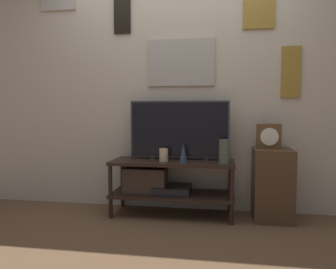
{
  "coord_description": "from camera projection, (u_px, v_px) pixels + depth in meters",
  "views": [
    {
      "loc": [
        0.48,
        -2.91,
        1.04
      ],
      "look_at": [
        -0.04,
        0.26,
        0.8
      ],
      "focal_mm": 35.0,
      "sensor_mm": 36.0,
      "label": 1
    }
  ],
  "objects": [
    {
      "name": "ground_plane",
      "position": [
        168.0,
        224.0,
        3.01
      ],
      "size": [
        12.0,
        12.0,
        0.0
      ],
      "primitive_type": "plane",
      "color": "brown"
    },
    {
      "name": "wall_back",
      "position": [
        176.0,
        80.0,
        3.44
      ],
      "size": [
        6.4,
        0.08,
        2.7
      ],
      "color": "beige",
      "rests_on": "ground_plane"
    },
    {
      "name": "media_console",
      "position": [
        162.0,
        181.0,
        3.26
      ],
      "size": [
        1.21,
        0.44,
        0.54
      ],
      "color": "black",
      "rests_on": "ground_plane"
    },
    {
      "name": "television",
      "position": [
        179.0,
        129.0,
        3.3
      ],
      "size": [
        1.0,
        0.05,
        0.59
      ],
      "color": "#333338",
      "rests_on": "media_console"
    },
    {
      "name": "vase_tall_ceramic",
      "position": [
        224.0,
        152.0,
        3.01
      ],
      "size": [
        0.1,
        0.1,
        0.23
      ],
      "color": "#4C5647",
      "rests_on": "media_console"
    },
    {
      "name": "vase_slim_bronze",
      "position": [
        183.0,
        153.0,
        3.12
      ],
      "size": [
        0.08,
        0.08,
        0.17
      ],
      "color": "#2D4251",
      "rests_on": "media_console"
    },
    {
      "name": "candle_jar",
      "position": [
        164.0,
        155.0,
        3.19
      ],
      "size": [
        0.08,
        0.08,
        0.13
      ],
      "color": "beige",
      "rests_on": "media_console"
    },
    {
      "name": "side_table",
      "position": [
        272.0,
        184.0,
        3.12
      ],
      "size": [
        0.36,
        0.39,
        0.68
      ],
      "color": "#513823",
      "rests_on": "ground_plane"
    },
    {
      "name": "mantel_clock",
      "position": [
        269.0,
        136.0,
        3.12
      ],
      "size": [
        0.22,
        0.11,
        0.24
      ],
      "color": "brown",
      "rests_on": "side_table"
    }
  ]
}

